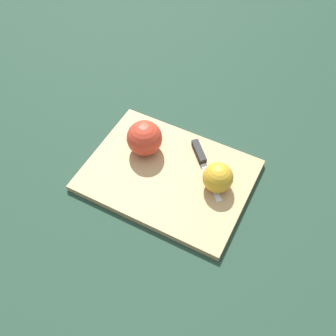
% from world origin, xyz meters
% --- Properties ---
extents(ground_plane, '(4.00, 4.00, 0.00)m').
position_xyz_m(ground_plane, '(0.00, 0.00, 0.00)').
color(ground_plane, '#1E3828').
extents(cutting_board, '(0.41, 0.32, 0.02)m').
position_xyz_m(cutting_board, '(0.00, 0.00, 0.01)').
color(cutting_board, tan).
rests_on(cutting_board, ground_plane).
extents(apple_half_left, '(0.08, 0.08, 0.08)m').
position_xyz_m(apple_half_left, '(-0.09, 0.03, 0.06)').
color(apple_half_left, red).
rests_on(apple_half_left, cutting_board).
extents(apple_half_right, '(0.07, 0.07, 0.07)m').
position_xyz_m(apple_half_right, '(0.11, 0.03, 0.05)').
color(apple_half_right, gold).
rests_on(apple_half_right, cutting_board).
extents(knife, '(0.14, 0.12, 0.02)m').
position_xyz_m(knife, '(0.04, 0.08, 0.02)').
color(knife, silver).
rests_on(knife, cutting_board).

